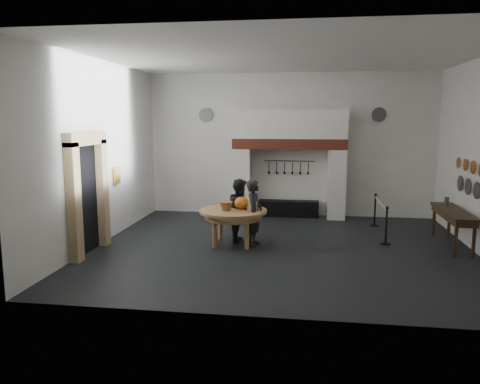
# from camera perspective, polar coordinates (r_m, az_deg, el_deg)

# --- Properties ---
(floor) EXTENTS (9.00, 8.00, 0.02)m
(floor) POSITION_cam_1_polar(r_m,az_deg,el_deg) (11.40, 5.11, -6.82)
(floor) COLOR black
(floor) RESTS_ON ground
(ceiling) EXTENTS (9.00, 8.00, 0.02)m
(ceiling) POSITION_cam_1_polar(r_m,az_deg,el_deg) (11.06, 5.45, 16.22)
(ceiling) COLOR silver
(ceiling) RESTS_ON wall_back
(wall_back) EXTENTS (9.00, 0.02, 4.50)m
(wall_back) POSITION_cam_1_polar(r_m,az_deg,el_deg) (14.99, 6.08, 5.71)
(wall_back) COLOR white
(wall_back) RESTS_ON floor
(wall_front) EXTENTS (9.00, 0.02, 4.50)m
(wall_front) POSITION_cam_1_polar(r_m,az_deg,el_deg) (7.03, 3.58, 1.97)
(wall_front) COLOR white
(wall_front) RESTS_ON floor
(wall_left) EXTENTS (0.02, 8.00, 4.50)m
(wall_left) POSITION_cam_1_polar(r_m,az_deg,el_deg) (12.10, -16.60, 4.59)
(wall_left) COLOR white
(wall_left) RESTS_ON floor
(chimney_pier_left) EXTENTS (0.55, 0.70, 2.15)m
(chimney_pier_left) POSITION_cam_1_polar(r_m,az_deg,el_deg) (14.89, 0.27, 1.20)
(chimney_pier_left) COLOR silver
(chimney_pier_left) RESTS_ON floor
(chimney_pier_right) EXTENTS (0.55, 0.70, 2.15)m
(chimney_pier_right) POSITION_cam_1_polar(r_m,az_deg,el_deg) (14.78, 11.68, 0.95)
(chimney_pier_right) COLOR silver
(chimney_pier_right) RESTS_ON floor
(hearth_brick_band) EXTENTS (3.50, 0.72, 0.32)m
(hearth_brick_band) POSITION_cam_1_polar(r_m,az_deg,el_deg) (14.64, 6.03, 5.87)
(hearth_brick_band) COLOR #9E442B
(hearth_brick_band) RESTS_ON chimney_pier_left
(chimney_hood) EXTENTS (3.50, 0.70, 0.90)m
(chimney_hood) POSITION_cam_1_polar(r_m,az_deg,el_deg) (14.62, 6.07, 8.26)
(chimney_hood) COLOR silver
(chimney_hood) RESTS_ON hearth_brick_band
(iron_range) EXTENTS (1.90, 0.45, 0.50)m
(iron_range) POSITION_cam_1_polar(r_m,az_deg,el_deg) (14.96, 5.91, -2.02)
(iron_range) COLOR black
(iron_range) RESTS_ON floor
(utensil_rail) EXTENTS (1.60, 0.02, 0.02)m
(utensil_rail) POSITION_cam_1_polar(r_m,az_deg,el_deg) (14.95, 6.04, 3.78)
(utensil_rail) COLOR black
(utensil_rail) RESTS_ON wall_back
(door_recess) EXTENTS (0.04, 1.10, 2.50)m
(door_recess) POSITION_cam_1_polar(r_m,az_deg,el_deg) (11.31, -18.34, -0.89)
(door_recess) COLOR black
(door_recess) RESTS_ON floor
(door_jamb_near) EXTENTS (0.22, 0.30, 2.60)m
(door_jamb_near) POSITION_cam_1_polar(r_m,az_deg,el_deg) (10.65, -19.59, -1.28)
(door_jamb_near) COLOR tan
(door_jamb_near) RESTS_ON floor
(door_jamb_far) EXTENTS (0.22, 0.30, 2.60)m
(door_jamb_far) POSITION_cam_1_polar(r_m,az_deg,el_deg) (11.88, -16.47, -0.09)
(door_jamb_far) COLOR tan
(door_jamb_far) RESTS_ON floor
(door_lintel) EXTENTS (0.22, 1.70, 0.30)m
(door_lintel) POSITION_cam_1_polar(r_m,az_deg,el_deg) (11.12, -18.28, 6.22)
(door_lintel) COLOR tan
(door_lintel) RESTS_ON door_jamb_near
(wall_plaque) EXTENTS (0.05, 0.34, 0.44)m
(wall_plaque) POSITION_cam_1_polar(r_m,az_deg,el_deg) (12.87, -14.78, 2.01)
(wall_plaque) COLOR gold
(wall_plaque) RESTS_ON wall_left
(work_table) EXTENTS (2.07, 2.07, 0.07)m
(work_table) POSITION_cam_1_polar(r_m,az_deg,el_deg) (11.52, -0.84, -2.33)
(work_table) COLOR tan
(work_table) RESTS_ON floor
(pumpkin) EXTENTS (0.36, 0.36, 0.31)m
(pumpkin) POSITION_cam_1_polar(r_m,az_deg,el_deg) (11.55, 0.21, -1.34)
(pumpkin) COLOR orange
(pumpkin) RESTS_ON work_table
(cheese_block_big) EXTENTS (0.22, 0.22, 0.24)m
(cheese_block_big) POSITION_cam_1_polar(r_m,az_deg,el_deg) (11.37, 1.61, -1.68)
(cheese_block_big) COLOR #CEB97B
(cheese_block_big) RESTS_ON work_table
(cheese_block_small) EXTENTS (0.18, 0.18, 0.20)m
(cheese_block_small) POSITION_cam_1_polar(r_m,az_deg,el_deg) (11.67, 1.68, -1.50)
(cheese_block_small) COLOR #F7DD94
(cheese_block_small) RESTS_ON work_table
(wicker_basket) EXTENTS (0.40, 0.40, 0.22)m
(wicker_basket) POSITION_cam_1_polar(r_m,az_deg,el_deg) (11.37, -1.71, -1.74)
(wicker_basket) COLOR #935935
(wicker_basket) RESTS_ON work_table
(bread_loaf) EXTENTS (0.31, 0.18, 0.13)m
(bread_loaf) POSITION_cam_1_polar(r_m,az_deg,el_deg) (11.85, -1.06, -1.51)
(bread_loaf) COLOR olive
(bread_loaf) RESTS_ON work_table
(visitor_near) EXTENTS (0.46, 0.64, 1.63)m
(visitor_near) POSITION_cam_1_polar(r_m,az_deg,el_deg) (11.39, 1.74, -2.59)
(visitor_near) COLOR black
(visitor_near) RESTS_ON floor
(visitor_far) EXTENTS (0.75, 0.88, 1.60)m
(visitor_far) POSITION_cam_1_polar(r_m,az_deg,el_deg) (11.84, 0.03, -2.21)
(visitor_far) COLOR black
(visitor_far) RESTS_ON floor
(side_table) EXTENTS (0.55, 2.20, 0.06)m
(side_table) POSITION_cam_1_polar(r_m,az_deg,el_deg) (12.45, 24.59, -2.16)
(side_table) COLOR #332412
(side_table) RESTS_ON floor
(pewter_jug) EXTENTS (0.12, 0.12, 0.22)m
(pewter_jug) POSITION_cam_1_polar(r_m,az_deg,el_deg) (12.99, 23.90, -1.04)
(pewter_jug) COLOR #444348
(pewter_jug) RESTS_ON side_table
(copper_pan_b) EXTENTS (0.03, 0.32, 0.32)m
(copper_pan_b) POSITION_cam_1_polar(r_m,az_deg,el_deg) (12.39, 26.54, 2.72)
(copper_pan_b) COLOR #C6662D
(copper_pan_b) RESTS_ON wall_right
(copper_pan_c) EXTENTS (0.03, 0.30, 0.30)m
(copper_pan_c) POSITION_cam_1_polar(r_m,az_deg,el_deg) (12.91, 25.78, 2.99)
(copper_pan_c) COLOR #C6662D
(copper_pan_c) RESTS_ON wall_right
(copper_pan_d) EXTENTS (0.03, 0.28, 0.28)m
(copper_pan_d) POSITION_cam_1_polar(r_m,az_deg,el_deg) (13.44, 25.08, 3.24)
(copper_pan_d) COLOR #C6662D
(copper_pan_d) RESTS_ON wall_right
(pewter_plate_left) EXTENTS (0.03, 0.40, 0.40)m
(pewter_plate_left) POSITION_cam_1_polar(r_m,az_deg,el_deg) (12.12, 26.88, 0.18)
(pewter_plate_left) COLOR #4C4C51
(pewter_plate_left) RESTS_ON wall_right
(pewter_plate_mid) EXTENTS (0.03, 0.40, 0.40)m
(pewter_plate_mid) POSITION_cam_1_polar(r_m,az_deg,el_deg) (12.69, 26.03, 0.60)
(pewter_plate_mid) COLOR #4C4C51
(pewter_plate_mid) RESTS_ON wall_right
(pewter_plate_right) EXTENTS (0.03, 0.40, 0.40)m
(pewter_plate_right) POSITION_cam_1_polar(r_m,az_deg,el_deg) (13.25, 25.25, 0.98)
(pewter_plate_right) COLOR #4C4C51
(pewter_plate_right) RESTS_ON wall_right
(pewter_plate_back_left) EXTENTS (0.44, 0.03, 0.44)m
(pewter_plate_back_left) POSITION_cam_1_polar(r_m,az_deg,el_deg) (15.27, -4.18, 9.37)
(pewter_plate_back_left) COLOR #4C4C51
(pewter_plate_back_left) RESTS_ON wall_back
(pewter_plate_back_right) EXTENTS (0.44, 0.03, 0.44)m
(pewter_plate_back_right) POSITION_cam_1_polar(r_m,az_deg,el_deg) (15.07, 16.58, 9.02)
(pewter_plate_back_right) COLOR #4C4C51
(pewter_plate_back_right) RESTS_ON wall_back
(barrier_post_near) EXTENTS (0.05, 0.05, 0.90)m
(barrier_post_near) POSITION_cam_1_polar(r_m,az_deg,el_deg) (12.14, 17.40, -4.04)
(barrier_post_near) COLOR black
(barrier_post_near) RESTS_ON floor
(barrier_post_far) EXTENTS (0.05, 0.05, 0.90)m
(barrier_post_far) POSITION_cam_1_polar(r_m,az_deg,el_deg) (14.07, 16.13, -2.21)
(barrier_post_far) COLOR black
(barrier_post_far) RESTS_ON floor
(barrier_rope) EXTENTS (0.04, 2.00, 0.04)m
(barrier_rope) POSITION_cam_1_polar(r_m,az_deg,el_deg) (13.03, 16.80, -1.34)
(barrier_rope) COLOR silver
(barrier_rope) RESTS_ON barrier_post_near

